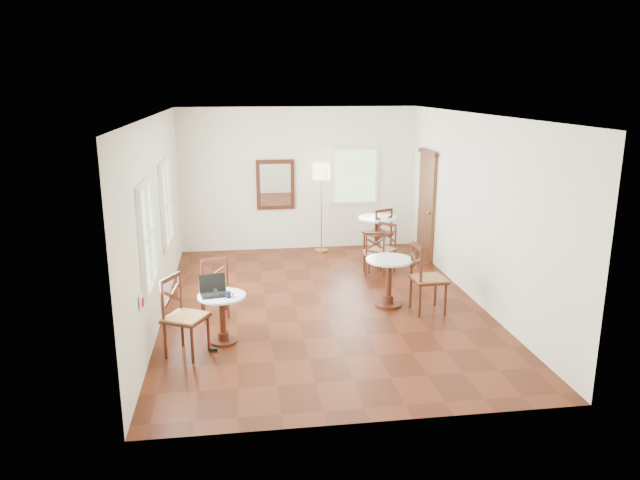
{
  "coord_description": "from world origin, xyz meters",
  "views": [
    {
      "loc": [
        -1.31,
        -8.95,
        3.44
      ],
      "look_at": [
        0.0,
        0.3,
        1.0
      ],
      "focal_mm": 33.5,
      "sensor_mm": 36.0,
      "label": 1
    }
  ],
  "objects_px": {
    "mouse": "(219,295)",
    "power_adapter": "(214,349)",
    "chair_mid_a": "(374,253)",
    "chair_back_a": "(379,233)",
    "chair_near_a": "(214,286)",
    "laptop": "(214,290)",
    "navy_mug": "(228,295)",
    "floor_lamp": "(321,177)",
    "cafe_table_near": "(222,313)",
    "cafe_table_back": "(377,233)",
    "chair_near_b": "(184,316)",
    "cafe_table_mid": "(389,277)",
    "water_glass": "(215,292)",
    "chair_back_b": "(383,249)",
    "chair_mid_b": "(427,278)"
  },
  "relations": [
    {
      "from": "cafe_table_near",
      "to": "cafe_table_back",
      "type": "height_order",
      "value": "cafe_table_back"
    },
    {
      "from": "chair_back_a",
      "to": "mouse",
      "type": "relative_size",
      "value": 10.89
    },
    {
      "from": "chair_back_b",
      "to": "floor_lamp",
      "type": "distance_m",
      "value": 2.18
    },
    {
      "from": "laptop",
      "to": "water_glass",
      "type": "distance_m",
      "value": 0.07
    },
    {
      "from": "cafe_table_mid",
      "to": "cafe_table_back",
      "type": "height_order",
      "value": "cafe_table_back"
    },
    {
      "from": "mouse",
      "to": "power_adapter",
      "type": "bearing_deg",
      "value": -96.46
    },
    {
      "from": "cafe_table_back",
      "to": "water_glass",
      "type": "height_order",
      "value": "cafe_table_back"
    },
    {
      "from": "chair_back_a",
      "to": "navy_mug",
      "type": "height_order",
      "value": "chair_back_a"
    },
    {
      "from": "navy_mug",
      "to": "chair_near_a",
      "type": "bearing_deg",
      "value": 101.74
    },
    {
      "from": "chair_back_a",
      "to": "navy_mug",
      "type": "bearing_deg",
      "value": 29.57
    },
    {
      "from": "floor_lamp",
      "to": "power_adapter",
      "type": "height_order",
      "value": "floor_lamp"
    },
    {
      "from": "cafe_table_mid",
      "to": "chair_back_b",
      "type": "relative_size",
      "value": 0.84
    },
    {
      "from": "cafe_table_back",
      "to": "chair_near_b",
      "type": "relative_size",
      "value": 0.78
    },
    {
      "from": "cafe_table_back",
      "to": "chair_mid_a",
      "type": "xyz_separation_m",
      "value": [
        -0.32,
        -1.14,
        -0.09
      ]
    },
    {
      "from": "laptop",
      "to": "water_glass",
      "type": "relative_size",
      "value": 4.07
    },
    {
      "from": "cafe_table_near",
      "to": "mouse",
      "type": "distance_m",
      "value": 0.29
    },
    {
      "from": "chair_near_b",
      "to": "power_adapter",
      "type": "distance_m",
      "value": 0.62
    },
    {
      "from": "floor_lamp",
      "to": "cafe_table_near",
      "type": "bearing_deg",
      "value": -114.38
    },
    {
      "from": "chair_near_b",
      "to": "floor_lamp",
      "type": "bearing_deg",
      "value": -0.04
    },
    {
      "from": "cafe_table_back",
      "to": "chair_back_a",
      "type": "height_order",
      "value": "chair_back_a"
    },
    {
      "from": "chair_near_b",
      "to": "laptop",
      "type": "height_order",
      "value": "chair_near_b"
    },
    {
      "from": "chair_mid_a",
      "to": "chair_back_a",
      "type": "bearing_deg",
      "value": -100.89
    },
    {
      "from": "cafe_table_near",
      "to": "cafe_table_back",
      "type": "relative_size",
      "value": 0.83
    },
    {
      "from": "chair_near_b",
      "to": "chair_back_a",
      "type": "height_order",
      "value": "chair_near_b"
    },
    {
      "from": "cafe_table_mid",
      "to": "chair_back_b",
      "type": "distance_m",
      "value": 1.75
    },
    {
      "from": "chair_mid_a",
      "to": "mouse",
      "type": "height_order",
      "value": "chair_mid_a"
    },
    {
      "from": "chair_near_b",
      "to": "laptop",
      "type": "bearing_deg",
      "value": -19.02
    },
    {
      "from": "chair_near_b",
      "to": "chair_mid_a",
      "type": "distance_m",
      "value": 4.38
    },
    {
      "from": "chair_near_a",
      "to": "chair_back_a",
      "type": "xyz_separation_m",
      "value": [
        3.23,
        2.81,
        0.03
      ]
    },
    {
      "from": "chair_near_a",
      "to": "chair_back_a",
      "type": "relative_size",
      "value": 0.94
    },
    {
      "from": "navy_mug",
      "to": "floor_lamp",
      "type": "bearing_deg",
      "value": 67.15
    },
    {
      "from": "cafe_table_mid",
      "to": "navy_mug",
      "type": "distance_m",
      "value": 2.77
    },
    {
      "from": "cafe_table_mid",
      "to": "cafe_table_back",
      "type": "xyz_separation_m",
      "value": [
        0.46,
        2.76,
        0.03
      ]
    },
    {
      "from": "floor_lamp",
      "to": "water_glass",
      "type": "xyz_separation_m",
      "value": [
        -2.08,
        -4.41,
        -0.84
      ]
    },
    {
      "from": "chair_near_b",
      "to": "power_adapter",
      "type": "height_order",
      "value": "chair_near_b"
    },
    {
      "from": "chair_back_a",
      "to": "power_adapter",
      "type": "xyz_separation_m",
      "value": [
        -3.22,
        -4.07,
        -0.49
      ]
    },
    {
      "from": "floor_lamp",
      "to": "mouse",
      "type": "xyz_separation_m",
      "value": [
        -2.03,
        -4.45,
        -0.88
      ]
    },
    {
      "from": "chair_near_a",
      "to": "laptop",
      "type": "distance_m",
      "value": 0.99
    },
    {
      "from": "navy_mug",
      "to": "power_adapter",
      "type": "xyz_separation_m",
      "value": [
        -0.22,
        -0.15,
        -0.71
      ]
    },
    {
      "from": "chair_near_b",
      "to": "cafe_table_back",
      "type": "bearing_deg",
      "value": -12.93
    },
    {
      "from": "cafe_table_mid",
      "to": "power_adapter",
      "type": "xyz_separation_m",
      "value": [
        -2.72,
        -1.31,
        -0.47
      ]
    },
    {
      "from": "cafe_table_near",
      "to": "laptop",
      "type": "distance_m",
      "value": 0.35
    },
    {
      "from": "chair_mid_a",
      "to": "chair_near_a",
      "type": "bearing_deg",
      "value": 36.64
    },
    {
      "from": "chair_back_a",
      "to": "floor_lamp",
      "type": "xyz_separation_m",
      "value": [
        -1.1,
        0.58,
        1.07
      ]
    },
    {
      "from": "cafe_table_near",
      "to": "chair_back_a",
      "type": "distance_m",
      "value": 4.91
    },
    {
      "from": "chair_back_a",
      "to": "floor_lamp",
      "type": "relative_size",
      "value": 0.55
    },
    {
      "from": "chair_mid_b",
      "to": "power_adapter",
      "type": "xyz_separation_m",
      "value": [
        -3.24,
        -0.98,
        -0.53
      ]
    },
    {
      "from": "navy_mug",
      "to": "water_glass",
      "type": "distance_m",
      "value": 0.2
    },
    {
      "from": "floor_lamp",
      "to": "navy_mug",
      "type": "xyz_separation_m",
      "value": [
        -1.9,
        -4.51,
        -0.85
      ]
    },
    {
      "from": "mouse",
      "to": "power_adapter",
      "type": "relative_size",
      "value": 1.0
    }
  ]
}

